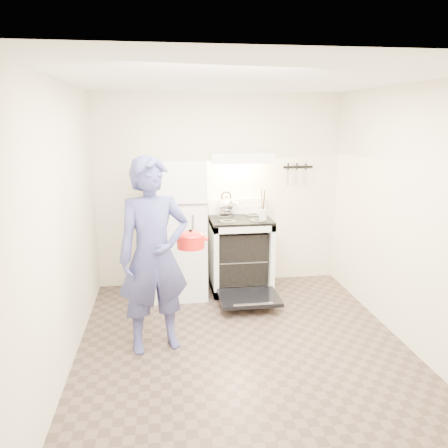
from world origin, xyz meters
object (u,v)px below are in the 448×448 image
at_px(tea_kettle, 226,204).
at_px(dutch_oven, 191,241).
at_px(refrigerator, 177,229).
at_px(stove_body, 240,255).
at_px(person, 154,256).

distance_m(tea_kettle, dutch_oven, 1.44).
height_order(refrigerator, stove_body, refrigerator).
height_order(refrigerator, person, person).
bearing_deg(refrigerator, stove_body, 1.77).
xyz_separation_m(stove_body, tea_kettle, (-0.16, 0.20, 0.64)).
distance_m(person, dutch_oven, 0.43).
bearing_deg(refrigerator, person, -100.84).
bearing_deg(stove_body, person, -128.21).
height_order(refrigerator, dutch_oven, refrigerator).
bearing_deg(dutch_oven, tea_kettle, 67.68).
relative_size(stove_body, person, 0.49).
distance_m(refrigerator, person, 1.35).
xyz_separation_m(tea_kettle, dutch_oven, (-0.55, -1.33, -0.11)).
distance_m(tea_kettle, person, 1.81).
xyz_separation_m(refrigerator, person, (-0.25, -1.33, 0.08)).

